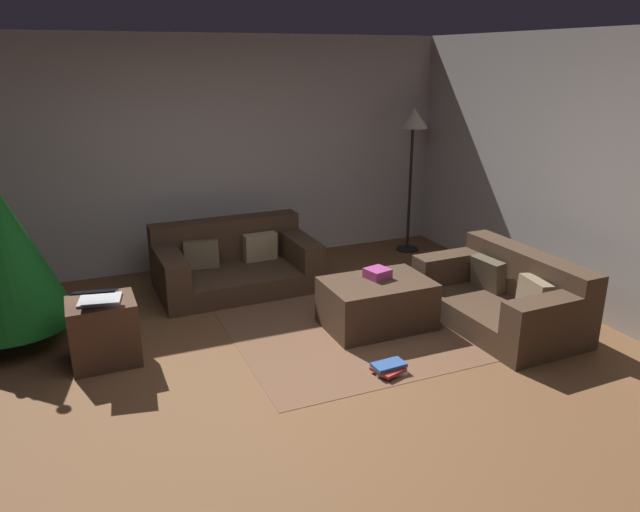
{
  "coord_description": "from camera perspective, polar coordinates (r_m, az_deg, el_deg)",
  "views": [
    {
      "loc": [
        -1.33,
        -3.68,
        2.36
      ],
      "look_at": [
        0.56,
        0.75,
        0.75
      ],
      "focal_mm": 33.62,
      "sensor_mm": 36.0,
      "label": 1
    }
  ],
  "objects": [
    {
      "name": "couch_left",
      "position": [
        6.47,
        -8.21,
        -0.65
      ],
      "size": [
        1.65,
        1.02,
        0.68
      ],
      "rotation": [
        0.0,
        0.0,
        3.16
      ],
      "color": "#473323",
      "rests_on": "ground_plane"
    },
    {
      "name": "gift_box",
      "position": [
        5.47,
        5.49,
        -1.65
      ],
      "size": [
        0.24,
        0.23,
        0.09
      ],
      "primitive_type": "cube",
      "rotation": [
        0.0,
        0.0,
        0.23
      ],
      "color": "#B23F8C",
      "rests_on": "ottoman"
    },
    {
      "name": "ottoman",
      "position": [
        5.49,
        5.42,
        -4.53
      ],
      "size": [
        0.95,
        0.65,
        0.44
      ],
      "primitive_type": "cube",
      "color": "#473323",
      "rests_on": "ground_plane"
    },
    {
      "name": "ground_plane",
      "position": [
        4.57,
        -2.87,
        -12.63
      ],
      "size": [
        6.4,
        6.4,
        0.0
      ],
      "primitive_type": "plane",
      "color": "brown"
    },
    {
      "name": "couch_right",
      "position": [
        5.76,
        17.25,
        -3.73
      ],
      "size": [
        0.93,
        1.55,
        0.66
      ],
      "rotation": [
        0.0,
        0.0,
        1.6
      ],
      "color": "#473323",
      "rests_on": "ground_plane"
    },
    {
      "name": "corner_lamp",
      "position": [
        7.44,
        8.83,
        11.82
      ],
      "size": [
        0.36,
        0.36,
        1.78
      ],
      "color": "black",
      "rests_on": "ground_plane"
    },
    {
      "name": "book_stack",
      "position": [
        4.79,
        6.6,
        -10.56
      ],
      "size": [
        0.3,
        0.26,
        0.08
      ],
      "color": "beige",
      "rests_on": "ground_plane"
    },
    {
      "name": "side_table",
      "position": [
        5.13,
        -19.88,
        -6.78
      ],
      "size": [
        0.52,
        0.44,
        0.53
      ],
      "primitive_type": "cube",
      "color": "#4C3323",
      "rests_on": "ground_plane"
    },
    {
      "name": "laptop",
      "position": [
        4.95,
        -20.37,
        -3.68
      ],
      "size": [
        0.39,
        0.46,
        0.18
      ],
      "color": "silver",
      "rests_on": "side_table"
    },
    {
      "name": "area_rug",
      "position": [
        5.57,
        5.36,
        -6.59
      ],
      "size": [
        2.6,
        2.0,
        0.01
      ],
      "primitive_type": "cube",
      "color": "brown",
      "rests_on": "ground_plane"
    },
    {
      "name": "corner_partition",
      "position": [
        5.88,
        27.09,
        6.11
      ],
      "size": [
        0.12,
        6.4,
        2.6
      ],
      "primitive_type": "cube",
      "color": "#B5B0AB",
      "rests_on": "ground_plane"
    },
    {
      "name": "tv_remote",
      "position": [
        5.5,
        5.81,
        -1.9
      ],
      "size": [
        0.06,
        0.16,
        0.02
      ],
      "primitive_type": "cube",
      "rotation": [
        0.0,
        0.0,
        0.03
      ],
      "color": "black",
      "rests_on": "ottoman"
    },
    {
      "name": "rear_partition",
      "position": [
        7.03,
        -12.14,
        9.42
      ],
      "size": [
        6.4,
        0.12,
        2.6
      ],
      "primitive_type": "cube",
      "color": "#BCB7B2",
      "rests_on": "ground_plane"
    }
  ]
}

